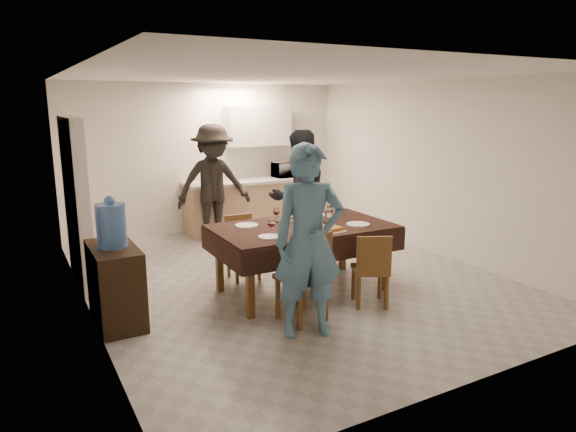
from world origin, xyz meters
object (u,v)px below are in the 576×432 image
(savoury_tart, at_px, (327,229))
(person_far, at_px, (298,197))
(dining_table, at_px, (303,229))
(wine_bottle, at_px, (297,213))
(person_near, at_px, (309,241))
(console, at_px, (116,285))
(person_kitchen, at_px, (214,184))
(water_pitcher, at_px, (329,216))
(water_jug, at_px, (111,226))
(microwave, at_px, (287,170))

(savoury_tart, height_order, person_far, person_far)
(dining_table, xyz_separation_m, person_far, (0.55, 1.05, 0.16))
(wine_bottle, distance_m, person_near, 1.21)
(dining_table, bearing_deg, console, 177.39)
(person_far, distance_m, person_kitchen, 1.78)
(console, relative_size, savoury_tart, 2.39)
(wine_bottle, bearing_deg, water_pitcher, -14.04)
(water_jug, xyz_separation_m, water_pitcher, (2.53, -0.18, -0.13))
(water_jug, height_order, savoury_tart, water_jug)
(wine_bottle, height_order, person_far, person_far)
(water_jug, distance_m, water_pitcher, 2.54)
(dining_table, height_order, wine_bottle, wine_bottle)
(person_near, height_order, person_kitchen, person_kitchen)
(water_pitcher, xyz_separation_m, microwave, (1.17, 3.21, 0.13))
(water_jug, xyz_separation_m, person_near, (1.63, -1.18, -0.10))
(wine_bottle, xyz_separation_m, microwave, (1.57, 3.11, 0.08))
(savoury_tart, height_order, microwave, microwave)
(person_far, bearing_deg, water_pitcher, 76.28)
(console, xyz_separation_m, person_far, (2.73, 0.92, 0.54))
(water_pitcher, bearing_deg, person_near, -131.99)
(console, xyz_separation_m, savoury_tart, (2.28, -0.51, 0.43))
(console, bearing_deg, water_jug, 0.00)
(water_pitcher, distance_m, person_kitchen, 2.80)
(water_pitcher, distance_m, person_far, 1.12)
(dining_table, xyz_separation_m, savoury_tart, (0.10, -0.38, 0.06))
(dining_table, bearing_deg, wine_bottle, 135.90)
(person_near, bearing_deg, savoury_tart, 63.42)
(microwave, xyz_separation_m, person_near, (-2.07, -4.21, -0.10))
(microwave, height_order, person_far, person_far)
(person_kitchen, bearing_deg, water_pitcher, -80.83)
(dining_table, distance_m, person_far, 1.20)
(console, height_order, water_jug, water_jug)
(console, distance_m, water_pitcher, 2.58)
(microwave, distance_m, person_kitchen, 1.68)
(water_jug, relative_size, person_kitchen, 0.23)
(water_jug, bearing_deg, wine_bottle, -2.25)
(dining_table, distance_m, microwave, 3.52)
(water_pitcher, height_order, microwave, microwave)
(wine_bottle, bearing_deg, console, 177.75)
(water_jug, relative_size, water_pitcher, 2.44)
(person_near, xyz_separation_m, person_far, (1.10, 2.10, -0.00))
(person_far, bearing_deg, water_jug, 15.17)
(person_kitchen, bearing_deg, console, -128.90)
(water_jug, height_order, person_kitchen, person_kitchen)
(console, height_order, person_kitchen, person_kitchen)
(person_kitchen, bearing_deg, person_near, -96.89)
(wine_bottle, distance_m, microwave, 3.49)
(wine_bottle, height_order, savoury_tart, wine_bottle)
(wine_bottle, distance_m, water_pitcher, 0.42)
(person_near, bearing_deg, water_pitcher, 65.56)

